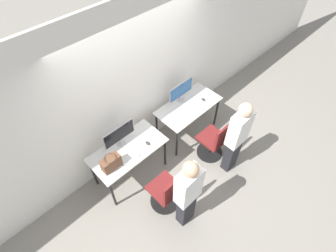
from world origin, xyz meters
TOP-DOWN VIEW (x-y plane):
  - ground_plane at (0.00, 0.00)m, footprint 20.00×20.00m
  - wall_back at (0.00, 0.76)m, footprint 12.00×0.05m
  - desk_left at (-0.70, 0.32)m, footprint 1.21×0.63m
  - monitor_left at (-0.70, 0.47)m, footprint 0.56×0.14m
  - keyboard_left at (-0.70, 0.16)m, footprint 0.45×0.14m
  - mouse_left at (-0.40, 0.17)m, footprint 0.06×0.09m
  - office_chair_left at (-0.64, -0.52)m, footprint 0.48×0.48m
  - person_left at (-0.61, -0.88)m, footprint 0.36×0.20m
  - desk_right at (0.70, 0.32)m, footprint 1.21×0.63m
  - monitor_right at (0.70, 0.51)m, footprint 0.56×0.14m
  - keyboard_right at (0.70, 0.20)m, footprint 0.45×0.14m
  - mouse_right at (1.00, 0.22)m, footprint 0.06×0.09m
  - office_chair_right at (0.63, -0.40)m, footprint 0.48×0.48m
  - person_right at (0.65, -0.77)m, footprint 0.36×0.21m
  - handbag at (-1.07, 0.22)m, footprint 0.30×0.18m

SIDE VIEW (x-z plane):
  - ground_plane at x=0.00m, z-range 0.00..0.00m
  - office_chair_left at x=-0.64m, z-range -0.08..0.84m
  - office_chair_right at x=0.63m, z-range -0.08..0.84m
  - desk_left at x=-0.70m, z-range 0.29..1.03m
  - desk_right at x=0.70m, z-range 0.29..1.03m
  - keyboard_left at x=-0.70m, z-range 0.74..0.76m
  - keyboard_right at x=0.70m, z-range 0.74..0.76m
  - mouse_left at x=-0.40m, z-range 0.74..0.77m
  - mouse_right at x=1.00m, z-range 0.74..0.77m
  - person_left at x=-0.61m, z-range 0.07..1.62m
  - person_right at x=0.65m, z-range 0.07..1.63m
  - handbag at x=-1.07m, z-range 0.73..0.98m
  - monitor_left at x=-0.70m, z-range 0.77..1.16m
  - monitor_right at x=0.70m, z-range 0.77..1.16m
  - wall_back at x=0.00m, z-range 0.00..2.80m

